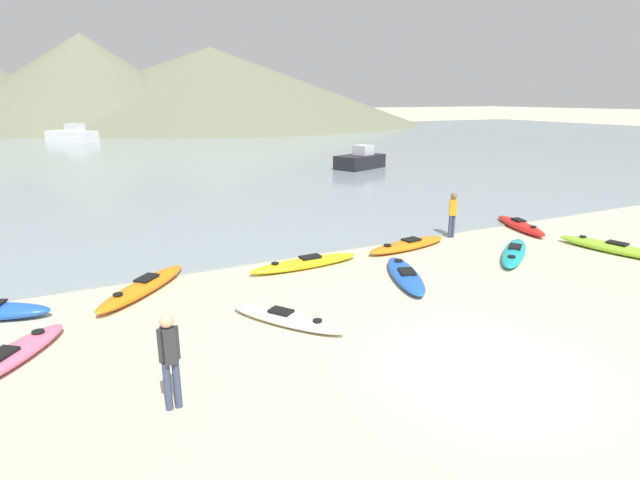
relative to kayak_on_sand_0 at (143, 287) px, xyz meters
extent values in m
plane|color=beige|center=(4.97, -6.53, -0.16)|extent=(400.00, 400.00, 0.00)
cube|color=gray|center=(4.97, 35.86, -0.13)|extent=(160.00, 70.00, 0.06)
cone|color=#6B7056|center=(2.53, 77.15, 6.93)|extent=(44.22, 44.22, 14.19)
cone|color=#6B7056|center=(23.93, 82.46, 6.58)|extent=(76.15, 76.15, 13.49)
ellipsoid|color=orange|center=(0.00, 0.00, 0.00)|extent=(2.76, 2.86, 0.31)
cube|color=black|center=(0.11, 0.12, 0.18)|extent=(0.67, 0.68, 0.05)
cylinder|color=black|center=(-0.63, -0.67, 0.17)|extent=(0.22, 0.22, 0.02)
ellipsoid|color=blue|center=(6.37, -2.14, -0.03)|extent=(1.77, 3.00, 0.26)
cube|color=black|center=(6.31, -2.27, 0.12)|extent=(0.56, 0.64, 0.05)
cylinder|color=black|center=(6.68, -1.39, 0.11)|extent=(0.25, 0.25, 0.02)
ellipsoid|color=#E5668C|center=(-2.68, -2.49, -0.03)|extent=(2.21, 2.59, 0.27)
cube|color=black|center=(-2.76, -2.60, 0.13)|extent=(0.59, 0.62, 0.05)
cylinder|color=black|center=(-2.21, -1.89, 0.12)|extent=(0.23, 0.23, 0.02)
ellipsoid|color=white|center=(2.48, -3.22, -0.04)|extent=(2.02, 2.61, 0.25)
cube|color=black|center=(2.41, -3.11, 0.11)|extent=(0.54, 0.59, 0.05)
cylinder|color=black|center=(2.91, -3.85, 0.10)|extent=(0.20, 0.20, 0.02)
ellipsoid|color=teal|center=(10.52, -1.99, -0.03)|extent=(2.92, 2.45, 0.25)
cube|color=black|center=(10.65, -1.90, 0.12)|extent=(0.67, 0.62, 0.05)
cylinder|color=black|center=(9.83, -2.53, 0.10)|extent=(0.22, 0.22, 0.02)
ellipsoid|color=#8CCC2D|center=(13.57, -3.03, 0.00)|extent=(1.28, 3.27, 0.32)
cube|color=black|center=(13.61, -3.19, 0.18)|extent=(0.45, 0.64, 0.05)
cylinder|color=black|center=(13.39, -2.17, 0.17)|extent=(0.22, 0.22, 0.02)
ellipsoid|color=yellow|center=(4.39, -0.07, -0.02)|extent=(3.37, 0.72, 0.27)
cube|color=black|center=(4.56, -0.06, 0.14)|extent=(0.62, 0.35, 0.05)
cylinder|color=black|center=(3.47, -0.10, 0.13)|extent=(0.21, 0.21, 0.02)
ellipsoid|color=red|center=(13.24, 0.24, 0.00)|extent=(1.38, 2.98, 0.31)
cube|color=black|center=(13.28, 0.38, 0.18)|extent=(0.46, 0.60, 0.05)
cylinder|color=black|center=(13.01, -0.53, 0.17)|extent=(0.21, 0.21, 0.02)
ellipsoid|color=orange|center=(8.10, 0.13, -0.03)|extent=(3.21, 1.15, 0.26)
cube|color=black|center=(8.26, 0.15, 0.13)|extent=(0.62, 0.47, 0.05)
cylinder|color=black|center=(7.25, 0.00, 0.11)|extent=(0.25, 0.25, 0.02)
cylinder|color=#384260|center=(-0.33, -5.20, 0.24)|extent=(0.12, 0.12, 0.80)
cylinder|color=#384260|center=(-0.19, -5.20, 0.24)|extent=(0.12, 0.12, 0.80)
cube|color=#2D2D33|center=(-0.26, -5.20, 0.93)|extent=(0.20, 0.23, 0.57)
cylinder|color=#2D2D33|center=(-0.38, -5.20, 0.94)|extent=(0.08, 0.08, 0.54)
cylinder|color=#2D2D33|center=(-0.14, -5.20, 0.94)|extent=(0.08, 0.08, 0.54)
sphere|color=tan|center=(-0.26, -5.20, 1.33)|extent=(0.22, 0.22, 0.22)
cylinder|color=#384260|center=(10.19, 0.55, 0.23)|extent=(0.12, 0.12, 0.79)
cylinder|color=#384260|center=(10.33, 0.55, 0.23)|extent=(0.12, 0.12, 0.79)
cube|color=orange|center=(10.26, 0.55, 0.91)|extent=(0.27, 0.26, 0.56)
cylinder|color=orange|center=(10.14, 0.55, 0.92)|extent=(0.08, 0.08, 0.53)
cylinder|color=orange|center=(10.37, 0.55, 0.92)|extent=(0.08, 0.08, 0.53)
sphere|color=brown|center=(10.26, 0.55, 1.30)|extent=(0.21, 0.21, 0.21)
cube|color=black|center=(16.23, 16.61, 0.35)|extent=(3.88, 2.98, 0.89)
cube|color=silver|center=(16.55, 16.73, 1.10)|extent=(1.37, 1.40, 0.62)
cube|color=white|center=(-0.63, 49.10, 0.46)|extent=(5.31, 5.53, 1.11)
cube|color=silver|center=(-0.25, 48.69, 1.40)|extent=(2.04, 2.07, 0.78)
camera|label=1|loc=(-1.26, -12.28, 4.51)|focal=28.00mm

